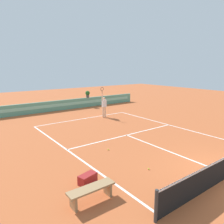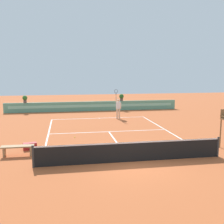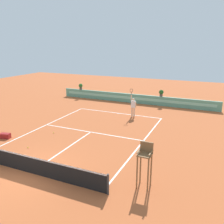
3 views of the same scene
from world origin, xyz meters
name	(u,v)px [view 1 (image 1 of 3)]	position (x,y,z in m)	size (l,w,h in m)	color
ground_plane	(131,137)	(0.00, 6.00, 0.00)	(60.00, 60.00, 0.00)	#B2562D
court_lines	(124,134)	(0.00, 6.72, 0.00)	(8.32, 11.94, 0.01)	white
back_wall_barrier	(62,105)	(0.00, 16.39, 0.50)	(18.00, 0.21, 1.00)	#599E84
bench_courtside	(91,191)	(-5.36, 1.87, 0.38)	(1.60, 0.44, 0.51)	#99754C
gear_bag	(88,179)	(-4.89, 2.91, 0.18)	(0.70, 0.36, 0.36)	maroon
tennis_player	(104,105)	(1.64, 11.31, 1.05)	(0.62, 0.24, 2.58)	beige
tennis_ball_near_baseline	(149,169)	(-2.28, 2.30, 0.03)	(0.07, 0.07, 0.07)	#CCE033
tennis_ball_mid_court	(108,150)	(-2.40, 5.07, 0.03)	(0.07, 0.07, 0.07)	#CCE033
potted_plant_right	(88,94)	(3.00, 16.39, 1.41)	(0.48, 0.48, 0.72)	#514C47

